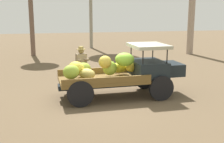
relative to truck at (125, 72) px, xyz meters
The scene contains 3 objects.
ground_plane 1.15m from the truck, behind, with size 60.00×60.00×0.00m, color brown.
truck is the anchor object (origin of this frame).
farmer 1.95m from the truck, 136.60° to the left, with size 0.53×0.49×1.70m.
Camera 1 is at (-2.00, -9.84, 3.09)m, focal length 46.94 mm.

